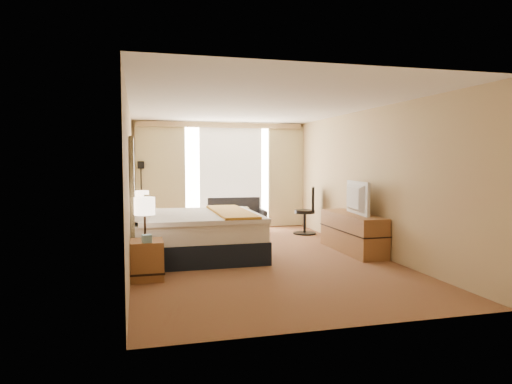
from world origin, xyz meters
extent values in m
cube|color=#571819|center=(0.00, 0.00, 0.00)|extent=(4.20, 7.00, 0.02)
cube|color=silver|center=(0.00, 0.00, 2.60)|extent=(4.20, 7.00, 0.02)
cube|color=tan|center=(0.00, 3.50, 1.30)|extent=(4.20, 0.02, 2.60)
cube|color=tan|center=(0.00, -3.50, 1.30)|extent=(4.20, 0.02, 2.60)
cube|color=tan|center=(-2.10, 0.00, 1.30)|extent=(0.02, 7.00, 2.60)
cube|color=tan|center=(2.10, 0.00, 1.30)|extent=(0.02, 7.00, 2.60)
cube|color=black|center=(-2.06, 0.20, 1.28)|extent=(0.06, 1.85, 1.50)
cube|color=#955D36|center=(-1.87, -1.05, 0.28)|extent=(0.45, 0.52, 0.55)
cube|color=#955D36|center=(-1.87, 1.45, 0.28)|extent=(0.45, 0.52, 0.55)
cube|color=#955D36|center=(1.83, 0.00, 0.35)|extent=(0.50, 1.80, 0.70)
cube|color=white|center=(0.25, 3.47, 1.32)|extent=(2.30, 0.02, 2.30)
cube|color=beige|center=(-1.45, 3.38, 1.27)|extent=(1.15, 0.09, 2.50)
cube|color=beige|center=(1.65, 3.38, 1.27)|extent=(0.90, 0.09, 2.50)
cube|color=white|center=(0.25, 3.43, 1.27)|extent=(1.55, 0.04, 2.50)
cube|color=tan|center=(0.00, 3.34, 2.52)|extent=(4.00, 0.16, 0.12)
cube|color=black|center=(-1.05, 0.27, 0.19)|extent=(2.23, 2.02, 0.37)
cube|color=white|center=(-1.05, 0.27, 0.53)|extent=(2.18, 1.96, 0.32)
cube|color=white|center=(-0.97, 0.27, 0.72)|extent=(2.04, 2.04, 0.07)
cube|color=gold|center=(-0.39, 0.27, 0.77)|extent=(0.58, 2.04, 0.04)
cube|color=white|center=(-1.97, -0.21, 0.85)|extent=(0.30, 0.83, 0.19)
cube|color=white|center=(-1.97, 0.76, 0.85)|extent=(0.30, 0.83, 0.19)
cube|color=beige|center=(-1.82, 0.27, 0.89)|extent=(0.11, 0.45, 0.38)
cube|color=maroon|center=(0.16, 2.45, 0.12)|extent=(1.33, 0.75, 0.23)
cube|color=#2C2D31|center=(0.16, 2.40, 0.31)|extent=(1.23, 0.60, 0.15)
cube|color=#2C2D31|center=(0.17, 2.73, 0.56)|extent=(1.22, 0.17, 0.51)
cube|color=#2C2D31|center=(-0.44, 2.47, 0.34)|extent=(0.12, 0.70, 0.42)
cube|color=#2C2D31|center=(0.77, 2.43, 0.34)|extent=(0.12, 0.70, 0.42)
cube|color=beige|center=(0.40, 2.40, 0.47)|extent=(0.09, 0.33, 0.30)
cube|color=black|center=(-1.90, 3.30, 0.01)|extent=(0.21, 0.21, 0.02)
cylinder|color=black|center=(-1.90, 3.30, 0.76)|extent=(0.03, 0.03, 1.47)
cube|color=black|center=(-1.90, 3.30, 1.57)|extent=(0.15, 0.15, 0.17)
cylinder|color=black|center=(1.69, 2.10, 0.02)|extent=(0.52, 0.52, 0.03)
cylinder|color=black|center=(1.69, 2.10, 0.27)|extent=(0.06, 0.06, 0.47)
cylinder|color=black|center=(1.69, 2.10, 0.51)|extent=(0.46, 0.46, 0.07)
cube|color=black|center=(1.86, 2.03, 0.81)|extent=(0.21, 0.40, 0.52)
cube|color=black|center=(-1.89, -1.04, 0.57)|extent=(0.10, 0.10, 0.04)
cylinder|color=black|center=(-1.89, -1.04, 0.77)|extent=(0.03, 0.03, 0.36)
cylinder|color=#FFE1BF|center=(-1.89, -1.04, 1.04)|extent=(0.29, 0.29, 0.25)
cube|color=black|center=(-1.90, 1.45, 0.57)|extent=(0.09, 0.09, 0.04)
cylinder|color=black|center=(-1.90, 1.45, 0.75)|extent=(0.03, 0.03, 0.32)
cylinder|color=#FFE1BF|center=(-1.90, 1.45, 0.98)|extent=(0.26, 0.26, 0.22)
cube|color=#7FAEC5|center=(-1.87, -1.23, 0.60)|extent=(0.14, 0.14, 0.11)
cube|color=black|center=(-1.77, 1.29, 0.58)|extent=(0.18, 0.14, 0.07)
imported|color=black|center=(1.78, -0.07, 1.00)|extent=(0.25, 1.04, 0.60)
camera|label=1|loc=(-1.98, -7.59, 1.68)|focal=32.00mm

